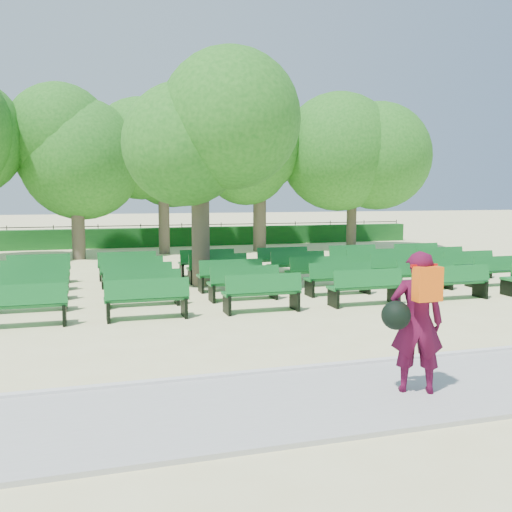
{
  "coord_description": "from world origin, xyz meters",
  "views": [
    {
      "loc": [
        -3.66,
        -13.62,
        2.55
      ],
      "look_at": [
        0.17,
        -1.0,
        1.1
      ],
      "focal_mm": 40.0,
      "sensor_mm": 36.0,
      "label": 1
    }
  ],
  "objects": [
    {
      "name": "ground",
      "position": [
        0.0,
        0.0,
        0.0
      ],
      "size": [
        120.0,
        120.0,
        0.0
      ],
      "primitive_type": "plane",
      "color": "beige"
    },
    {
      "name": "hedge",
      "position": [
        0.0,
        14.0,
        0.45
      ],
      "size": [
        26.0,
        0.7,
        0.9
      ],
      "primitive_type": "cube",
      "color": "#144F19",
      "rests_on": "ground"
    },
    {
      "name": "person",
      "position": [
        0.26,
        -7.54,
        0.98
      ],
      "size": [
        0.9,
        0.66,
        1.79
      ],
      "rotation": [
        0.0,
        0.0,
        2.72
      ],
      "color": "#450924",
      "rests_on": "ground"
    },
    {
      "name": "fence",
      "position": [
        0.0,
        14.4,
        0.0
      ],
      "size": [
        26.0,
        0.1,
        1.02
      ],
      "primitive_type": null,
      "color": "black",
      "rests_on": "ground"
    },
    {
      "name": "paving",
      "position": [
        0.0,
        -7.4,
        0.03
      ],
      "size": [
        30.0,
        2.2,
        0.06
      ],
      "primitive_type": "cube",
      "color": "#A8A9A4",
      "rests_on": "ground"
    },
    {
      "name": "bench_array",
      "position": [
        1.19,
        0.77,
        0.09
      ],
      "size": [
        1.72,
        0.66,
        1.06
      ],
      "rotation": [
        0.0,
        0.0,
        0.08
      ],
      "color": "#106022",
      "rests_on": "ground"
    },
    {
      "name": "tree_among",
      "position": [
        -0.58,
        1.79,
        3.85
      ],
      "size": [
        3.88,
        3.88,
        5.63
      ],
      "color": "brown",
      "rests_on": "ground"
    },
    {
      "name": "tree_line",
      "position": [
        0.0,
        10.0,
        0.0
      ],
      "size": [
        21.8,
        6.8,
        7.04
      ],
      "primitive_type": null,
      "color": "#286F1D",
      "rests_on": "ground"
    },
    {
      "name": "curb",
      "position": [
        0.0,
        -6.25,
        0.05
      ],
      "size": [
        30.0,
        0.12,
        0.1
      ],
      "primitive_type": "cube",
      "color": "silver",
      "rests_on": "ground"
    }
  ]
}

